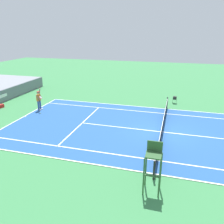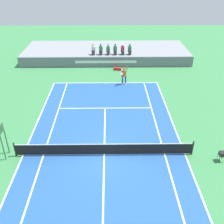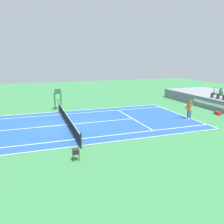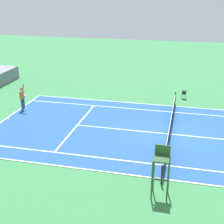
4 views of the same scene
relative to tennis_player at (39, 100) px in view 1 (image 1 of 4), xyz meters
name	(u,v)px [view 1 (image 1 of 4)]	position (x,y,z in m)	size (l,w,h in m)	color
ground_plane	(162,132)	(-1.93, -11.54, -0.99)	(80.00, 80.00, 0.00)	#387F47
court	(162,132)	(-1.93, -11.54, -0.98)	(11.08, 23.88, 0.03)	#235193
net	(163,126)	(-1.93, -11.54, -0.47)	(11.98, 0.10, 1.07)	black
tennis_player	(39,100)	(0.00, 0.00, 0.00)	(0.76, 0.65, 2.08)	navy
tennis_ball	(41,113)	(-0.83, -0.58, -0.96)	(0.07, 0.07, 0.07)	#D1E533
umpire_chair	(153,161)	(-8.73, -11.54, 0.56)	(0.77, 0.77, 2.44)	#2D562D
ball_hopper	(175,98)	(5.74, -12.21, -0.42)	(0.36, 0.36, 0.70)	black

